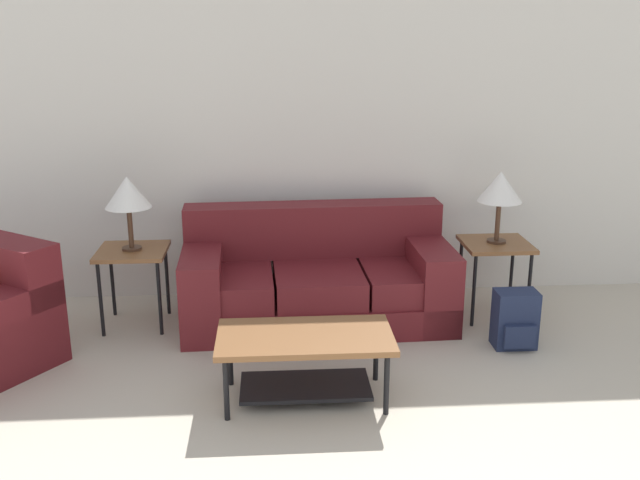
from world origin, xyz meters
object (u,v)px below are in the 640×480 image
object	(u,v)px
couch	(317,281)
backpack	(515,320)
table_lamp_right	(500,188)
table_lamp_left	(128,193)
coffee_table	(305,351)
side_table_left	(133,258)
side_table_right	(496,251)

from	to	relation	value
couch	backpack	distance (m)	1.44
couch	table_lamp_right	size ratio (longest dim) A/B	3.73
couch	table_lamp_left	world-z (taller)	table_lamp_left
table_lamp_left	backpack	world-z (taller)	table_lamp_left
table_lamp_left	table_lamp_right	bearing A→B (deg)	0.00
table_lamp_right	backpack	distance (m)	0.97
coffee_table	backpack	size ratio (longest dim) A/B	2.54
coffee_table	side_table_left	world-z (taller)	side_table_left
side_table_right	couch	bearing A→B (deg)	178.90
couch	side_table_right	bearing A→B (deg)	-1.10
table_lamp_right	side_table_left	bearing A→B (deg)	180.00
side_table_right	backpack	world-z (taller)	side_table_right
couch	coffee_table	distance (m)	1.22
table_lamp_right	table_lamp_left	bearing A→B (deg)	180.00
side_table_left	backpack	bearing A→B (deg)	-12.01
couch	table_lamp_right	bearing A→B (deg)	-1.10
couch	coffee_table	bearing A→B (deg)	-96.83
coffee_table	table_lamp_right	size ratio (longest dim) A/B	1.91
couch	table_lamp_left	distance (m)	1.49
table_lamp_right	coffee_table	bearing A→B (deg)	-141.23
coffee_table	side_table_right	bearing A→B (deg)	38.77
coffee_table	backpack	world-z (taller)	coffee_table
table_lamp_left	side_table_left	bearing A→B (deg)	90.00
side_table_left	coffee_table	bearing A→B (deg)	-45.07
backpack	side_table_right	bearing A→B (deg)	88.40
side_table_right	table_lamp_right	world-z (taller)	table_lamp_right
coffee_table	table_lamp_right	bearing A→B (deg)	38.77
side_table_right	table_lamp_left	distance (m)	2.70
coffee_table	table_lamp_left	xyz separation A→B (m)	(-1.18, 1.18, 0.68)
side_table_left	table_lamp_right	size ratio (longest dim) A/B	1.09
coffee_table	side_table_left	xyz separation A→B (m)	(-1.18, 1.18, 0.21)
couch	coffee_table	world-z (taller)	couch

